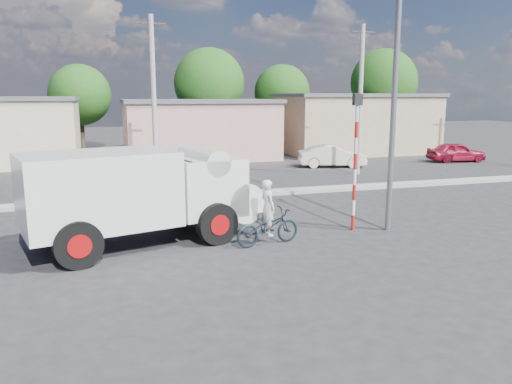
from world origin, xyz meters
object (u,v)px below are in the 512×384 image
object	(u,v)px
truck	(145,192)
car_cream	(332,156)
streetlight	(391,74)
traffic_pole	(356,151)
cyclist	(268,218)
car_red	(456,152)
bicycle	(268,227)

from	to	relation	value
truck	car_cream	size ratio (longest dim) A/B	1.77
car_cream	streetlight	xyz separation A→B (m)	(-4.74, -13.84, 4.30)
car_cream	traffic_pole	xyz separation A→B (m)	(-5.68, -13.54, 1.93)
traffic_pole	streetlight	distance (m)	2.56
cyclist	car_cream	bearing A→B (deg)	-43.38
truck	car_red	size ratio (longest dim) A/B	1.91
traffic_pole	streetlight	world-z (taller)	streetlight
truck	bicycle	size ratio (longest dim) A/B	3.53
truck	car_red	bearing A→B (deg)	16.41
bicycle	car_red	distance (m)	22.68
truck	traffic_pole	bearing A→B (deg)	-19.08
car_cream	truck	bearing A→B (deg)	151.62
car_red	streetlight	size ratio (longest dim) A/B	0.42
streetlight	cyclist	bearing A→B (deg)	-174.14
traffic_pole	car_red	bearing A→B (deg)	42.58
car_red	cyclist	bearing A→B (deg)	136.89
bicycle	car_cream	xyz separation A→B (m)	(8.83, 14.26, 0.13)
truck	bicycle	world-z (taller)	truck
bicycle	streetlight	size ratio (longest dim) A/B	0.22
truck	traffic_pole	xyz separation A→B (m)	(6.53, -0.45, 1.05)
traffic_pole	streetlight	bearing A→B (deg)	-17.73
truck	streetlight	world-z (taller)	streetlight
bicycle	traffic_pole	world-z (taller)	traffic_pole
car_red	traffic_pole	distance (m)	19.91
truck	streetlight	size ratio (longest dim) A/B	0.79
cyclist	traffic_pole	bearing A→B (deg)	-88.74
bicycle	streetlight	distance (m)	6.04
bicycle	car_cream	distance (m)	16.78
car_cream	traffic_pole	world-z (taller)	traffic_pole
bicycle	cyclist	xyz separation A→B (m)	(0.00, 0.00, 0.29)
bicycle	streetlight	bearing A→B (deg)	-95.75
car_cream	cyclist	bearing A→B (deg)	162.88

